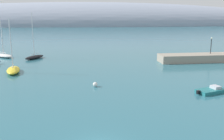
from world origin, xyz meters
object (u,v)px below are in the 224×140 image
at_px(sailboat_white_mid_mooring, 4,55).
at_px(sailboat_yellow_outer_mooring, 13,70).
at_px(sailboat_black_near_shore, 34,57).
at_px(motorboat_teal_foreground, 212,91).
at_px(harbor_lamp_post, 211,43).
at_px(mooring_buoy_white, 95,84).

relative_size(sailboat_white_mid_mooring, sailboat_yellow_outer_mooring, 0.95).
height_order(sailboat_black_near_shore, motorboat_teal_foreground, sailboat_black_near_shore).
distance_m(sailboat_black_near_shore, sailboat_yellow_outer_mooring, 14.25).
distance_m(sailboat_black_near_shore, harbor_lamp_post, 41.36).
bearing_deg(mooring_buoy_white, sailboat_yellow_outer_mooring, 145.56).
height_order(sailboat_yellow_outer_mooring, mooring_buoy_white, sailboat_yellow_outer_mooring).
xyz_separation_m(sailboat_black_near_shore, sailboat_white_mid_mooring, (-8.05, 2.71, 0.00)).
bearing_deg(sailboat_black_near_shore, harbor_lamp_post, 115.42).
bearing_deg(motorboat_teal_foreground, harbor_lamp_post, 45.68).
bearing_deg(sailboat_white_mid_mooring, motorboat_teal_foreground, -2.33).
height_order(sailboat_white_mid_mooring, motorboat_teal_foreground, sailboat_white_mid_mooring).
bearing_deg(sailboat_yellow_outer_mooring, motorboat_teal_foreground, -127.07).
height_order(sailboat_black_near_shore, harbor_lamp_post, sailboat_black_near_shore).
bearing_deg(mooring_buoy_white, sailboat_black_near_shore, 120.09).
bearing_deg(harbor_lamp_post, mooring_buoy_white, -145.24).
height_order(sailboat_yellow_outer_mooring, motorboat_teal_foreground, sailboat_yellow_outer_mooring).
xyz_separation_m(motorboat_teal_foreground, mooring_buoy_white, (-16.13, 4.20, 0.05)).
xyz_separation_m(motorboat_teal_foreground, harbor_lamp_post, (10.44, 22.64, 3.72)).
height_order(sailboat_white_mid_mooring, sailboat_yellow_outer_mooring, sailboat_yellow_outer_mooring).
xyz_separation_m(sailboat_black_near_shore, sailboat_yellow_outer_mooring, (-0.78, -14.23, 0.04)).
xyz_separation_m(sailboat_yellow_outer_mooring, motorboat_teal_foreground, (31.11, -14.48, -0.27)).
xyz_separation_m(sailboat_black_near_shore, mooring_buoy_white, (14.20, -24.50, -0.19)).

